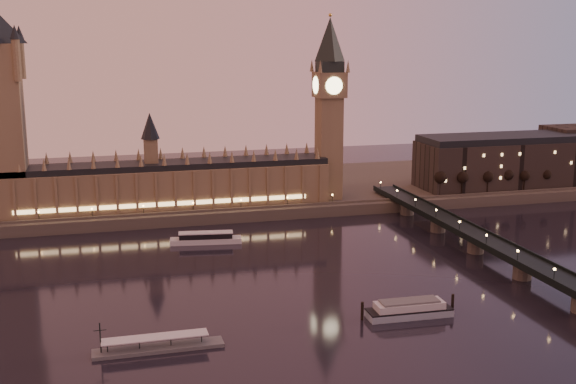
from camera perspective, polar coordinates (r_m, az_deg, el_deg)
name	(u,v)px	position (r m, az deg, el deg)	size (l,w,h in m)	color
ground	(294,283)	(292.74, 0.44, -7.20)	(700.00, 700.00, 0.00)	black
far_embankment	(270,190)	(453.40, -1.43, 0.15)	(560.00, 130.00, 6.00)	#423D35
palace_of_westminster	(163,179)	(395.99, -9.85, 0.99)	(180.00, 26.62, 52.00)	brown
big_ben	(329,97)	(409.10, 3.28, 7.47)	(17.68, 17.68, 104.00)	brown
westminster_bridge	(497,253)	(326.33, 16.20, -4.64)	(13.20, 260.00, 15.30)	black
city_block	(534,157)	(485.17, 18.88, 2.60)	(155.00, 45.00, 34.00)	black
bare_tree_0	(443,179)	(430.07, 12.15, 1.01)	(6.63, 6.63, 13.49)	black
bare_tree_1	(465,178)	(436.52, 13.78, 1.09)	(6.63, 6.63, 13.49)	black
bare_tree_2	(486,177)	(443.31, 15.36, 1.17)	(6.63, 6.63, 13.49)	black
bare_tree_3	(507,176)	(450.43, 16.89, 1.25)	(6.63, 6.63, 13.49)	black
bare_tree_4	(527,175)	(457.86, 18.38, 1.32)	(6.63, 6.63, 13.49)	black
bare_tree_5	(547,173)	(465.59, 19.81, 1.39)	(6.63, 6.63, 13.49)	black
cruise_boat_a	(206,238)	(349.45, -6.51, -3.65)	(34.79, 12.07, 5.45)	silver
moored_barge	(409,309)	(261.90, 9.55, -9.11)	(35.32, 9.47, 6.48)	#90A4B7
pontoon_pier	(158,346)	(236.66, -10.25, -11.92)	(41.08, 6.85, 10.95)	#595B5E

